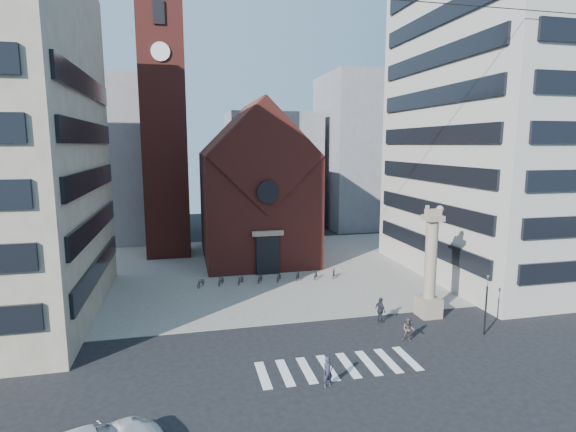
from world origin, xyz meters
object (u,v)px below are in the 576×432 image
Objects in this scene: pedestrian_0 at (328,372)px; pedestrian_1 at (408,330)px; lion_column at (430,273)px; traffic_light at (486,303)px; scooter_0 at (201,282)px; pedestrian_2 at (380,310)px.

pedestrian_0 is 8.24m from pedestrian_1.
traffic_light is (1.99, -4.00, -1.17)m from lion_column.
pedestrian_0 reaches higher than pedestrian_1.
scooter_0 is at bearing 146.22° from lion_column.
pedestrian_0 is 20.22m from scooter_0.
traffic_light is 13.44m from pedestrian_0.
traffic_light is at bearing -133.41° from pedestrian_2.
lion_column is 2.02× the size of traffic_light.
scooter_0 is at bearing 35.12° from pedestrian_2.
pedestrian_2 is at bearing 131.04° from pedestrian_1.
traffic_light is 5.88m from pedestrian_1.
pedestrian_2 is (-4.15, -0.32, -2.49)m from lion_column.
lion_column reaches higher than scooter_0.
pedestrian_0 is 10.14m from pedestrian_2.
scooter_0 is (-6.08, 19.28, -0.40)m from pedestrian_0.
lion_column is at bearing -8.82° from scooter_0.
lion_column reaches higher than pedestrian_0.
pedestrian_1 is at bearing -23.87° from scooter_0.
pedestrian_0 is 1.04× the size of pedestrian_1.
scooter_0 is (-18.83, 15.27, -1.83)m from traffic_light.
scooter_0 is (-16.84, 11.27, -3.00)m from lion_column.
scooter_0 is (-13.14, 15.03, -0.36)m from pedestrian_1.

